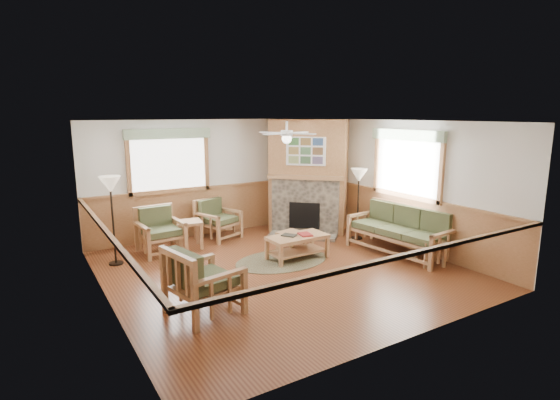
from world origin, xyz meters
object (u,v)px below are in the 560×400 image
footstool (291,242)px  armchair_back_left (160,231)px  armchair_back_right (218,219)px  floor_lamp_left (113,221)px  coffee_table (297,247)px  end_table_sofa (430,252)px  end_table_chairs (189,234)px  armchair_left (204,280)px  sofa (399,231)px  floor_lamp_right (358,204)px

footstool → armchair_back_left: bearing=150.3°
armchair_back_left → armchair_back_right: size_ratio=1.04×
armchair_back_left → floor_lamp_left: floor_lamp_left is taller
coffee_table → end_table_sofa: bearing=-40.5°
floor_lamp_left → end_table_chairs: bearing=9.3°
armchair_back_right → end_table_chairs: size_ratio=1.53×
armchair_back_left → armchair_left: bearing=-99.0°
armchair_back_left → end_table_sofa: (4.15, -3.40, -0.22)m
end_table_sofa → floor_lamp_left: floor_lamp_left is taller
sofa → armchair_left: bearing=-90.2°
end_table_chairs → footstool: end_table_chairs is taller
armchair_back_left → armchair_left: armchair_left is taller
sofa → footstool: size_ratio=4.40×
armchair_back_right → coffee_table: bearing=-92.1°
armchair_back_right → sofa: bearing=-68.7°
floor_lamp_right → end_table_chairs: bearing=159.2°
floor_lamp_right → end_table_sofa: bearing=-90.0°
footstool → coffee_table: bearing=-108.1°
end_table_chairs → floor_lamp_left: size_ratio=0.35×
sofa → armchair_left: armchair_left is taller
armchair_left → end_table_sofa: armchair_left is taller
sofa → floor_lamp_right: size_ratio=1.29×
armchair_back_right → armchair_left: 3.86m
sofa → end_table_sofa: size_ratio=4.25×
sofa → floor_lamp_right: floor_lamp_right is taller
footstool → floor_lamp_right: 1.91m
sofa → end_table_sofa: bearing=-6.5°
armchair_left → footstool: armchair_left is taller
armchair_left → floor_lamp_left: (-0.67, 2.85, 0.35)m
end_table_sofa → floor_lamp_left: bearing=148.1°
armchair_back_right → floor_lamp_right: bearing=-53.2°
armchair_left → floor_lamp_right: (4.43, 1.76, 0.31)m
armchair_back_left → end_table_sofa: bearing=-43.1°
footstool → floor_lamp_left: bearing=161.3°
sofa → floor_lamp_left: size_ratio=1.23×
sofa → armchair_back_right: sofa is taller
floor_lamp_left → sofa: bearing=-24.8°
armchair_back_left → footstool: armchair_back_left is taller
end_table_chairs → end_table_sofa: size_ratio=1.19×
sofa → coffee_table: size_ratio=1.77×
floor_lamp_left → end_table_sofa: bearing=-31.9°
end_table_sofa → armchair_back_left: bearing=140.7°
coffee_table → floor_lamp_right: size_ratio=0.73×
armchair_left → floor_lamp_left: bearing=1.7°
armchair_back_left → floor_lamp_left: bearing=-170.4°
end_table_sofa → footstool: end_table_sofa is taller
sofa → end_table_chairs: 4.40m
sofa → end_table_sofa: (0.00, -0.81, -0.24)m
end_table_chairs → armchair_back_left: bearing=-177.4°
armchair_left → footstool: (2.62, 1.74, -0.29)m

